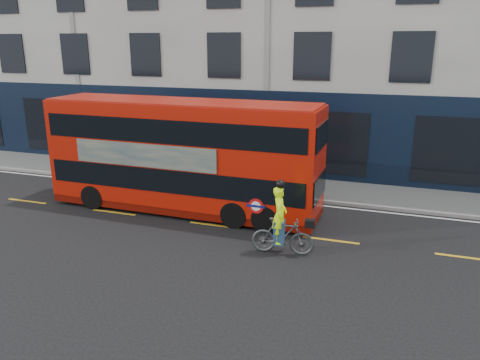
% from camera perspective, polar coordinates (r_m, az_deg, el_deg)
% --- Properties ---
extents(ground, '(120.00, 120.00, 0.00)m').
position_cam_1_polar(ground, '(14.98, -5.29, -7.55)').
color(ground, black).
rests_on(ground, ground).
extents(pavement, '(60.00, 3.00, 0.12)m').
position_cam_1_polar(pavement, '(20.69, 1.94, -0.46)').
color(pavement, gray).
rests_on(pavement, ground).
extents(kerb, '(60.00, 0.12, 0.13)m').
position_cam_1_polar(kerb, '(19.32, 0.66, -1.67)').
color(kerb, gray).
rests_on(kerb, ground).
extents(building_terrace, '(50.00, 10.07, 15.00)m').
position_cam_1_polar(building_terrace, '(26.08, 6.42, 19.47)').
color(building_terrace, beige).
rests_on(building_terrace, ground).
extents(road_edge_line, '(58.00, 0.10, 0.01)m').
position_cam_1_polar(road_edge_line, '(19.07, 0.38, -2.11)').
color(road_edge_line, silver).
rests_on(road_edge_line, ground).
extents(lane_dashes, '(58.00, 0.12, 0.01)m').
position_cam_1_polar(lane_dashes, '(16.25, -3.16, -5.52)').
color(lane_dashes, gold).
rests_on(lane_dashes, ground).
extents(bus, '(10.22, 2.53, 4.09)m').
position_cam_1_polar(bus, '(17.21, -6.91, 2.97)').
color(bus, '#AF1407').
rests_on(bus, ground).
extents(cyclist, '(1.91, 0.72, 2.30)m').
position_cam_1_polar(cyclist, '(13.92, 5.12, -6.04)').
color(cyclist, '#484B4D').
rests_on(cyclist, ground).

